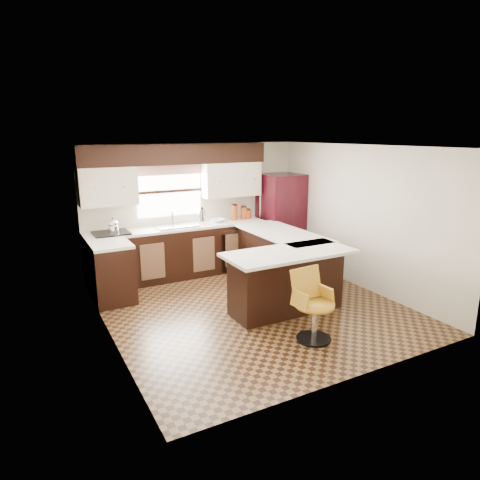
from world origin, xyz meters
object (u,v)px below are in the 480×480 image
peninsula_long (280,260)px  peninsula_return (286,282)px  refrigerator (281,219)px  bar_chair (315,306)px

peninsula_long → peninsula_return: same height
peninsula_long → peninsula_return: size_ratio=1.18×
peninsula_long → peninsula_return: 1.11m
peninsula_return → refrigerator: refrigerator is taller
refrigerator → bar_chair: bearing=-116.1°
peninsula_long → refrigerator: size_ratio=1.09×
peninsula_long → bar_chair: bar_chair is taller
peninsula_long → peninsula_return: (-0.53, -0.97, 0.00)m
bar_chair → refrigerator: bearing=59.3°
peninsula_return → refrigerator: size_ratio=0.92×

